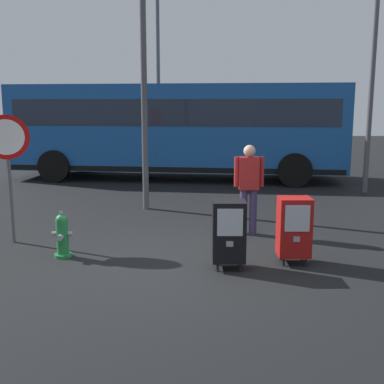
{
  "coord_description": "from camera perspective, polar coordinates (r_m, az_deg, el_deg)",
  "views": [
    {
      "loc": [
        0.27,
        -6.94,
        2.4
      ],
      "look_at": [
        0.3,
        1.2,
        0.9
      ],
      "focal_mm": 44.7,
      "sensor_mm": 36.0,
      "label": 1
    }
  ],
  "objects": [
    {
      "name": "ground_plane",
      "position": [
        7.34,
        -2.33,
        -8.63
      ],
      "size": [
        60.0,
        60.0,
        0.0
      ],
      "primitive_type": "plane",
      "color": "black"
    },
    {
      "name": "fire_hydrant",
      "position": [
        7.86,
        -15.41,
        -5.04
      ],
      "size": [
        0.33,
        0.32,
        0.75
      ],
      "color": "#1E7238",
      "rests_on": "ground_plane"
    },
    {
      "name": "newspaper_box_primary",
      "position": [
        7.03,
        4.21,
        -4.66
      ],
      "size": [
        0.48,
        0.42,
        1.02
      ],
      "color": "black",
      "rests_on": "ground_plane"
    },
    {
      "name": "newspaper_box_secondary",
      "position": [
        7.41,
        11.88,
        -4.08
      ],
      "size": [
        0.48,
        0.42,
        1.02
      ],
      "color": "black",
      "rests_on": "ground_plane"
    },
    {
      "name": "stop_sign",
      "position": [
        8.74,
        -21.36,
        4.48
      ],
      "size": [
        0.71,
        0.31,
        2.23
      ],
      "color": "#4C4F54",
      "rests_on": "ground_plane"
    },
    {
      "name": "pedestrian",
      "position": [
        8.86,
        6.59,
        0.93
      ],
      "size": [
        0.55,
        0.22,
        1.67
      ],
      "color": "#382D51",
      "rests_on": "ground_plane"
    },
    {
      "name": "bus_near",
      "position": [
        15.56,
        -2.01,
        7.88
      ],
      "size": [
        10.73,
        3.78,
        3.0
      ],
      "rotation": [
        0.0,
        0.0,
        -0.12
      ],
      "color": "#19519E",
      "rests_on": "ground_plane"
    },
    {
      "name": "street_light_near_left",
      "position": [
        14.02,
        20.92,
        19.31
      ],
      "size": [
        0.32,
        0.32,
        8.29
      ],
      "color": "#4C4F54",
      "rests_on": "ground_plane"
    },
    {
      "name": "street_light_near_right",
      "position": [
        18.34,
        -4.33,
        17.76
      ],
      "size": [
        0.32,
        0.32,
        8.34
      ],
      "color": "#4C4F54",
      "rests_on": "ground_plane"
    },
    {
      "name": "street_light_far_left",
      "position": [
        11.05,
        -6.08,
        18.53
      ],
      "size": [
        0.32,
        0.32,
        6.82
      ],
      "color": "#4C4F54",
      "rests_on": "ground_plane"
    }
  ]
}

